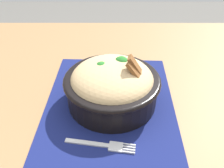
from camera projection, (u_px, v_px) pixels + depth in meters
name	position (u px, v px, depth m)	size (l,w,h in m)	color
table	(102.00, 139.00, 0.58)	(1.01, 0.94, 0.76)	olive
placemat	(110.00, 106.00, 0.56)	(0.40, 0.29, 0.00)	#11194C
bowl	(112.00, 84.00, 0.54)	(0.21, 0.21, 0.12)	black
fork	(103.00, 145.00, 0.47)	(0.04, 0.14, 0.00)	#B5B5B5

